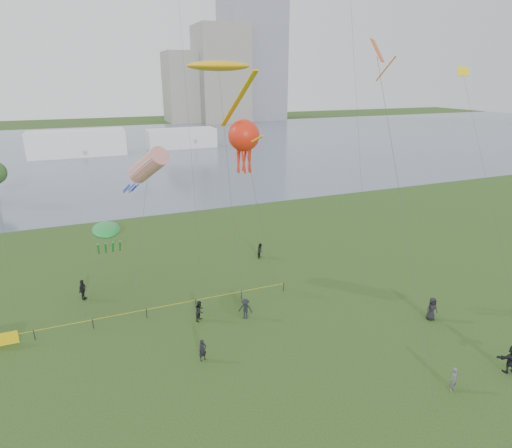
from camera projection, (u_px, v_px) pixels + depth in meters
name	position (u px, v px, depth m)	size (l,w,h in m)	color
ground_plane	(321.00, 406.00, 24.85)	(400.00, 400.00, 0.00)	#1F3912
lake	(128.00, 149.00, 112.45)	(400.00, 120.00, 0.08)	slate
building_mid	(221.00, 75.00, 176.92)	(20.00, 20.00, 38.00)	gray
building_low	(185.00, 87.00, 178.83)	(16.00, 18.00, 28.00)	gray
pavilion_left	(77.00, 143.00, 102.84)	(22.00, 8.00, 6.00)	white
pavilion_right	(181.00, 138.00, 114.87)	(18.00, 7.00, 5.00)	silver
fence	(62.00, 328.00, 31.56)	(24.07, 0.07, 1.05)	black
kite_flyer	(454.00, 379.00, 25.85)	(0.58, 0.38, 1.58)	#525359
spectator_a	(200.00, 311.00, 33.34)	(0.81, 0.63, 1.66)	black
spectator_b	(245.00, 309.00, 33.60)	(1.09, 0.63, 1.69)	black
spectator_c	(83.00, 290.00, 36.46)	(1.07, 0.44, 1.82)	black
spectator_d	(432.00, 309.00, 33.42)	(0.92, 0.60, 1.88)	black
spectator_e	(512.00, 359.00, 27.37)	(1.82, 0.58, 1.97)	black
spectator_f	(203.00, 350.00, 28.61)	(0.57, 0.37, 1.56)	black
spectator_g	(260.00, 251.00, 44.94)	(0.79, 0.61, 1.62)	black
kite_stingray	(219.00, 67.00, 32.66)	(5.00, 10.04, 19.30)	#3F3F42
kite_windsock	(148.00, 166.00, 37.54)	(5.04, 9.27, 12.62)	#3F3F42
kite_creature	(106.00, 230.00, 35.19)	(3.71, 4.50, 6.60)	#3F3F42
kite_octopus	(244.00, 136.00, 32.94)	(3.67, 2.44, 15.06)	#3F3F42
kite_delta	(381.00, 70.00, 24.58)	(1.53, 8.46, 20.17)	#3F3F42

